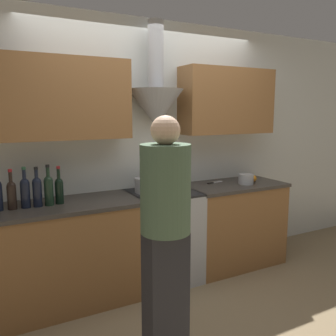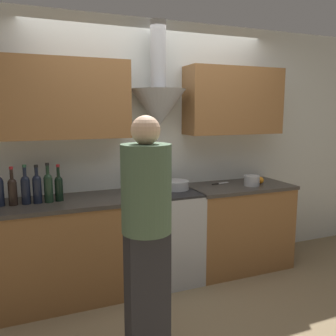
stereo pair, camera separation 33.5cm
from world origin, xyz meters
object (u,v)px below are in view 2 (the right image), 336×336
object	(u,v)px
wine_bottle_1	(13,190)
orange_fruit	(260,180)
mixing_bowl	(175,185)
person_foreground_left	(147,234)
stove_range	(164,236)
stock_pot	(148,184)
wine_bottle_2	(26,188)
wine_bottle_5	(59,187)
wine_bottle_3	(37,187)
wine_bottle_4	(48,186)
saucepan	(252,181)

from	to	relation	value
wine_bottle_1	orange_fruit	distance (m)	2.48
mixing_bowl	person_foreground_left	xyz separation A→B (m)	(-0.71, -1.19, -0.03)
stove_range	stock_pot	bearing A→B (deg)	159.80
wine_bottle_2	wine_bottle_5	size ratio (longest dim) A/B	1.04
wine_bottle_3	stock_pot	distance (m)	1.03
wine_bottle_1	mixing_bowl	bearing A→B (deg)	1.80
orange_fruit	person_foreground_left	bearing A→B (deg)	-146.75
wine_bottle_2	stock_pot	distance (m)	1.12
stove_range	wine_bottle_4	bearing A→B (deg)	-179.78
saucepan	person_foreground_left	size ratio (longest dim) A/B	0.10
wine_bottle_4	person_foreground_left	bearing A→B (deg)	-65.69
wine_bottle_2	stove_range	bearing A→B (deg)	-0.38
wine_bottle_4	wine_bottle_5	size ratio (longest dim) A/B	1.06
wine_bottle_1	orange_fruit	world-z (taller)	wine_bottle_1
wine_bottle_2	wine_bottle_5	distance (m)	0.27
stove_range	orange_fruit	world-z (taller)	orange_fruit
wine_bottle_5	saucepan	size ratio (longest dim) A/B	2.00
saucepan	person_foreground_left	distance (m)	1.85
wine_bottle_5	saucepan	distance (m)	1.96
stock_pot	orange_fruit	distance (m)	1.27
wine_bottle_1	wine_bottle_3	size ratio (longest dim) A/B	0.98
wine_bottle_3	mixing_bowl	bearing A→B (deg)	2.37
wine_bottle_4	person_foreground_left	xyz separation A→B (m)	(0.51, -1.13, -0.13)
wine_bottle_4	saucepan	size ratio (longest dim) A/B	2.12
stove_range	person_foreground_left	xyz separation A→B (m)	(-0.57, -1.13, 0.47)
stove_range	mixing_bowl	xyz separation A→B (m)	(0.14, 0.05, 0.50)
wine_bottle_2	saucepan	size ratio (longest dim) A/B	2.08
mixing_bowl	orange_fruit	distance (m)	0.98
wine_bottle_3	wine_bottle_5	distance (m)	0.18
wine_bottle_5	stock_pot	bearing A→B (deg)	2.77
wine_bottle_3	stock_pot	xyz separation A→B (m)	(1.02, 0.05, -0.07)
orange_fruit	stove_range	bearing A→B (deg)	178.49
saucepan	wine_bottle_4	bearing A→B (deg)	177.64
wine_bottle_4	saucepan	bearing A→B (deg)	-2.36
wine_bottle_5	person_foreground_left	size ratio (longest dim) A/B	0.19
wine_bottle_1	wine_bottle_4	bearing A→B (deg)	-2.20
wine_bottle_3	wine_bottle_4	bearing A→B (deg)	-2.47
orange_fruit	wine_bottle_4	bearing A→B (deg)	179.34
wine_bottle_5	stock_pot	world-z (taller)	wine_bottle_5
stove_range	wine_bottle_1	distance (m)	1.48
stove_range	stock_pot	distance (m)	0.55
wine_bottle_1	wine_bottle_2	size ratio (longest dim) A/B	0.97
stove_range	stock_pot	size ratio (longest dim) A/B	3.66
stove_range	wine_bottle_2	size ratio (longest dim) A/B	2.70
wine_bottle_5	mixing_bowl	bearing A→B (deg)	2.13
wine_bottle_5	orange_fruit	xyz separation A→B (m)	(2.11, -0.04, -0.09)
wine_bottle_3	stock_pot	bearing A→B (deg)	2.97
wine_bottle_5	stock_pot	xyz separation A→B (m)	(0.84, 0.04, -0.05)
orange_fruit	saucepan	bearing A→B (deg)	-159.37
stove_range	saucepan	distance (m)	1.09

